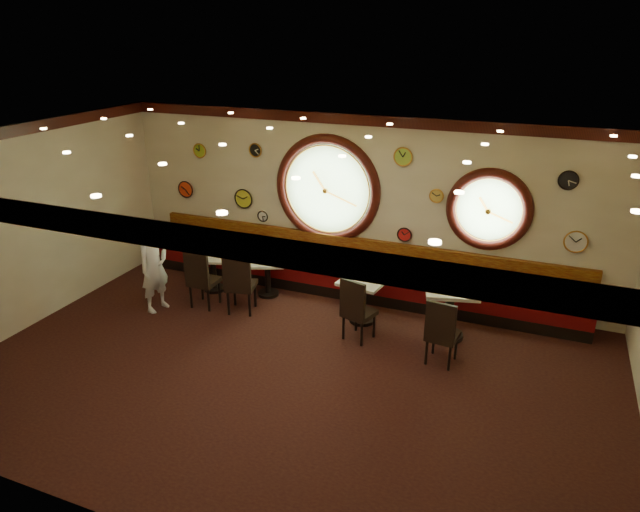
{
  "coord_description": "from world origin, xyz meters",
  "views": [
    {
      "loc": [
        2.98,
        -6.19,
        4.54
      ],
      "look_at": [
        0.15,
        0.8,
        1.5
      ],
      "focal_mm": 32.0,
      "sensor_mm": 36.0,
      "label": 1
    }
  ],
  "objects_px": {
    "condiment_a_pepper": "(213,253)",
    "condiment_a_bottle": "(217,252)",
    "chair_c": "(356,306)",
    "table_c": "(363,295)",
    "chair_a": "(200,275)",
    "chair_d": "(442,329)",
    "table_b": "(268,273)",
    "waiter": "(154,267)",
    "condiment_b_salt": "(265,257)",
    "chair_b": "(239,279)",
    "condiment_c_salt": "(360,276)",
    "condiment_c_bottle": "(367,275)",
    "table_d": "(450,306)",
    "condiment_b_pepper": "(267,259)",
    "condiment_d_salt": "(443,282)",
    "condiment_a_salt": "(210,252)",
    "condiment_d_pepper": "(457,285)",
    "table_a": "(213,268)",
    "condiment_d_bottle": "(464,281)",
    "condiment_c_pepper": "(364,279)",
    "condiment_b_bottle": "(271,256)"
  },
  "relations": [
    {
      "from": "condiment_a_salt",
      "to": "condiment_d_pepper",
      "type": "height_order",
      "value": "condiment_d_pepper"
    },
    {
      "from": "chair_c",
      "to": "table_c",
      "type": "bearing_deg",
      "value": 114.74
    },
    {
      "from": "condiment_a_pepper",
      "to": "chair_b",
      "type": "bearing_deg",
      "value": -35.95
    },
    {
      "from": "table_d",
      "to": "condiment_a_pepper",
      "type": "height_order",
      "value": "table_d"
    },
    {
      "from": "condiment_a_pepper",
      "to": "chair_d",
      "type": "bearing_deg",
      "value": -12.74
    },
    {
      "from": "condiment_a_salt",
      "to": "condiment_d_pepper",
      "type": "distance_m",
      "value": 4.48
    },
    {
      "from": "chair_d",
      "to": "condiment_c_salt",
      "type": "height_order",
      "value": "chair_d"
    },
    {
      "from": "table_d",
      "to": "condiment_b_pepper",
      "type": "bearing_deg",
      "value": 175.32
    },
    {
      "from": "condiment_d_pepper",
      "to": "condiment_d_bottle",
      "type": "height_order",
      "value": "condiment_d_bottle"
    },
    {
      "from": "chair_b",
      "to": "table_b",
      "type": "bearing_deg",
      "value": 69.28
    },
    {
      "from": "condiment_d_pepper",
      "to": "condiment_b_salt",
      "type": "bearing_deg",
      "value": 174.7
    },
    {
      "from": "condiment_b_bottle",
      "to": "table_d",
      "type": "bearing_deg",
      "value": -6.36
    },
    {
      "from": "chair_c",
      "to": "condiment_d_salt",
      "type": "relative_size",
      "value": 5.9
    },
    {
      "from": "chair_c",
      "to": "condiment_d_salt",
      "type": "height_order",
      "value": "chair_c"
    },
    {
      "from": "chair_a",
      "to": "chair_b",
      "type": "relative_size",
      "value": 0.96
    },
    {
      "from": "condiment_c_salt",
      "to": "condiment_c_bottle",
      "type": "bearing_deg",
      "value": 14.14
    },
    {
      "from": "condiment_d_salt",
      "to": "condiment_c_pepper",
      "type": "bearing_deg",
      "value": -175.25
    },
    {
      "from": "chair_b",
      "to": "condiment_b_pepper",
      "type": "relative_size",
      "value": 6.85
    },
    {
      "from": "chair_a",
      "to": "chair_d",
      "type": "relative_size",
      "value": 1.05
    },
    {
      "from": "condiment_b_salt",
      "to": "table_b",
      "type": "bearing_deg",
      "value": -23.23
    },
    {
      "from": "condiment_c_salt",
      "to": "waiter",
      "type": "height_order",
      "value": "waiter"
    },
    {
      "from": "chair_d",
      "to": "condiment_a_pepper",
      "type": "relative_size",
      "value": 6.67
    },
    {
      "from": "chair_a",
      "to": "condiment_c_bottle",
      "type": "xyz_separation_m",
      "value": [
        2.77,
        0.61,
        0.21
      ]
    },
    {
      "from": "condiment_a_salt",
      "to": "condiment_b_bottle",
      "type": "bearing_deg",
      "value": 9.7
    },
    {
      "from": "table_b",
      "to": "condiment_d_salt",
      "type": "relative_size",
      "value": 7.32
    },
    {
      "from": "condiment_a_pepper",
      "to": "condiment_d_pepper",
      "type": "height_order",
      "value": "condiment_d_pepper"
    },
    {
      "from": "chair_d",
      "to": "condiment_d_bottle",
      "type": "bearing_deg",
      "value": 88.37
    },
    {
      "from": "chair_c",
      "to": "condiment_c_salt",
      "type": "distance_m",
      "value": 0.7
    },
    {
      "from": "chair_a",
      "to": "condiment_c_bottle",
      "type": "relative_size",
      "value": 4.14
    },
    {
      "from": "table_c",
      "to": "condiment_a_bottle",
      "type": "relative_size",
      "value": 5.27
    },
    {
      "from": "chair_b",
      "to": "condiment_c_salt",
      "type": "distance_m",
      "value": 2.02
    },
    {
      "from": "chair_c",
      "to": "chair_d",
      "type": "distance_m",
      "value": 1.36
    },
    {
      "from": "table_a",
      "to": "table_b",
      "type": "xyz_separation_m",
      "value": [
        1.02,
        0.19,
        -0.01
      ]
    },
    {
      "from": "condiment_b_salt",
      "to": "condiment_c_salt",
      "type": "distance_m",
      "value": 1.91
    },
    {
      "from": "table_b",
      "to": "chair_a",
      "type": "bearing_deg",
      "value": -133.2
    },
    {
      "from": "table_c",
      "to": "condiment_a_bottle",
      "type": "height_order",
      "value": "condiment_a_bottle"
    },
    {
      "from": "condiment_a_salt",
      "to": "condiment_a_bottle",
      "type": "height_order",
      "value": "condiment_a_bottle"
    },
    {
      "from": "chair_d",
      "to": "condiment_d_bottle",
      "type": "distance_m",
      "value": 1.03
    },
    {
      "from": "chair_c",
      "to": "condiment_a_pepper",
      "type": "bearing_deg",
      "value": -178.4
    },
    {
      "from": "condiment_b_salt",
      "to": "condiment_d_salt",
      "type": "relative_size",
      "value": 0.95
    },
    {
      "from": "table_b",
      "to": "waiter",
      "type": "relative_size",
      "value": 0.51
    },
    {
      "from": "condiment_a_bottle",
      "to": "condiment_b_salt",
      "type": "bearing_deg",
      "value": 11.57
    },
    {
      "from": "condiment_a_salt",
      "to": "condiment_d_pepper",
      "type": "bearing_deg",
      "value": -2.03
    },
    {
      "from": "chair_c",
      "to": "condiment_d_pepper",
      "type": "relative_size",
      "value": 6.76
    },
    {
      "from": "chair_b",
      "to": "waiter",
      "type": "height_order",
      "value": "waiter"
    },
    {
      "from": "condiment_a_pepper",
      "to": "condiment_a_bottle",
      "type": "distance_m",
      "value": 0.08
    },
    {
      "from": "chair_b",
      "to": "condiment_a_bottle",
      "type": "distance_m",
      "value": 1.07
    },
    {
      "from": "table_a",
      "to": "condiment_a_bottle",
      "type": "distance_m",
      "value": 0.33
    },
    {
      "from": "chair_d",
      "to": "condiment_b_salt",
      "type": "bearing_deg",
      "value": 166.8
    },
    {
      "from": "table_b",
      "to": "chair_b",
      "type": "bearing_deg",
      "value": -97.4
    }
  ]
}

